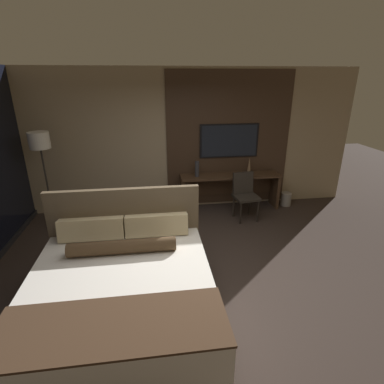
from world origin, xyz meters
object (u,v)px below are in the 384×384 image
bed (122,292)px  tv (229,141)px  desk (229,185)px  vase_tall (249,165)px  floor_lamp (41,148)px  desk_chair (245,192)px  waste_bin (286,199)px  vase_short (197,169)px

bed → tv: size_ratio=1.76×
desk → vase_tall: (0.42, 0.05, 0.39)m
tv → floor_lamp: (-3.44, -0.57, 0.07)m
desk → tv: (-0.00, 0.18, 0.89)m
desk → desk_chair: bearing=-71.8°
bed → desk_chair: 3.21m
floor_lamp → waste_bin: bearing=4.1°
vase_tall → waste_bin: 1.14m
bed → tv: (1.97, 3.07, 1.04)m
tv → floor_lamp: floor_lamp is taller
vase_short → floor_lamp: bearing=-172.9°
vase_tall → vase_short: 1.11m
waste_bin → floor_lamp: bearing=-175.9°
bed → desk_chair: (2.14, 2.38, 0.19)m
vase_tall → waste_bin: bearing=-7.1°
vase_tall → vase_short: size_ratio=1.04×
floor_lamp → vase_tall: 3.92m
desk_chair → waste_bin: size_ratio=3.24×
floor_lamp → vase_short: size_ratio=5.61×
floor_lamp → waste_bin: size_ratio=6.26×
desk → waste_bin: 1.31m
desk_chair → floor_lamp: floor_lamp is taller
bed → waste_bin: (3.23, 2.84, -0.21)m
tv → waste_bin: 1.79m
bed → vase_tall: bearing=50.9°
bed → floor_lamp: bearing=120.3°
bed → vase_short: (1.28, 2.84, 0.54)m
bed → tv: 3.79m
desk → floor_lamp: bearing=-173.5°
floor_lamp → vase_short: 2.83m
desk → waste_bin: bearing=-2.3°
bed → tv: tv is taller
vase_tall → waste_bin: size_ratio=1.16×
tv → desk: bearing=-90.0°
vase_tall → desk: bearing=-172.7°
desk → floor_lamp: floor_lamp is taller
vase_short → tv: bearing=17.9°
desk → desk_chair: (0.17, -0.51, 0.03)m
desk_chair → vase_short: size_ratio=2.90×
desk → tv: size_ratio=1.68×
tv → waste_bin: (1.26, -0.23, -1.26)m
bed → vase_tall: bed is taller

